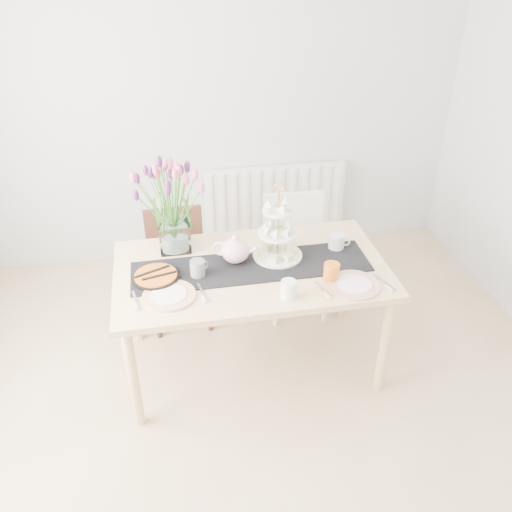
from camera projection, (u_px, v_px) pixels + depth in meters
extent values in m
plane|color=tan|center=(270.00, 456.00, 2.96)|extent=(4.50, 4.50, 0.00)
plane|color=#B9BBBE|center=(211.00, 102.00, 4.14)|extent=(4.00, 0.00, 4.00)
cube|color=white|center=(275.00, 200.00, 4.62)|extent=(1.20, 0.08, 0.60)
cube|color=tan|center=(251.00, 270.00, 3.20)|extent=(1.60, 0.90, 0.04)
cylinder|color=tan|center=(133.00, 378.00, 2.97)|extent=(0.06, 0.06, 0.71)
cylinder|color=tan|center=(385.00, 345.00, 3.20)|extent=(0.06, 0.06, 0.71)
cylinder|color=tan|center=(134.00, 297.00, 3.60)|extent=(0.06, 0.06, 0.71)
cylinder|color=tan|center=(343.00, 274.00, 3.83)|extent=(0.06, 0.06, 0.71)
cube|color=#351B13|center=(179.00, 271.00, 3.77)|extent=(0.41, 0.41, 0.04)
cube|color=#351B13|center=(174.00, 232.00, 3.80)|extent=(0.40, 0.05, 0.38)
cylinder|color=#351B13|center=(157.00, 315.00, 3.70)|extent=(0.04, 0.04, 0.39)
cylinder|color=#351B13|center=(210.00, 308.00, 3.76)|extent=(0.04, 0.04, 0.39)
cylinder|color=#351B13|center=(154.00, 285.00, 4.00)|extent=(0.04, 0.04, 0.39)
cylinder|color=#351B13|center=(203.00, 279.00, 4.06)|extent=(0.04, 0.04, 0.39)
cube|color=white|center=(297.00, 259.00, 3.85)|extent=(0.45, 0.45, 0.04)
cube|color=white|center=(293.00, 218.00, 3.90)|extent=(0.43, 0.06, 0.41)
cylinder|color=white|center=(276.00, 302.00, 3.80)|extent=(0.04, 0.04, 0.42)
cylinder|color=white|center=(326.00, 297.00, 3.85)|extent=(0.04, 0.04, 0.42)
cylinder|color=white|center=(268.00, 273.00, 4.11)|extent=(0.04, 0.04, 0.42)
cylinder|color=white|center=(314.00, 270.00, 4.15)|extent=(0.04, 0.04, 0.42)
cube|color=black|center=(251.00, 267.00, 3.19)|extent=(1.40, 0.35, 0.01)
cube|color=silver|center=(175.00, 235.00, 3.32)|extent=(0.19, 0.19, 0.19)
cylinder|color=gold|center=(278.00, 225.00, 3.17)|extent=(0.01, 0.01, 0.44)
cylinder|color=white|center=(277.00, 255.00, 3.28)|extent=(0.30, 0.30, 0.01)
cylinder|color=white|center=(278.00, 233.00, 3.19)|extent=(0.24, 0.24, 0.01)
cylinder|color=white|center=(279.00, 210.00, 3.11)|extent=(0.19, 0.19, 0.01)
cylinder|color=silver|center=(336.00, 242.00, 3.35)|extent=(0.13, 0.13, 0.10)
cylinder|color=black|center=(156.00, 278.00, 3.08)|extent=(0.27, 0.27, 0.02)
cylinder|color=orange|center=(156.00, 275.00, 3.07)|extent=(0.24, 0.24, 0.01)
cylinder|color=slate|center=(198.00, 269.00, 3.08)|extent=(0.12, 0.12, 0.10)
cylinder|color=white|center=(289.00, 289.00, 2.92)|extent=(0.11, 0.11, 0.10)
cylinder|color=orange|center=(331.00, 272.00, 3.05)|extent=(0.12, 0.12, 0.11)
cylinder|color=silver|center=(169.00, 295.00, 2.94)|extent=(0.34, 0.34, 0.02)
cylinder|color=silver|center=(354.00, 285.00, 3.02)|extent=(0.36, 0.36, 0.01)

